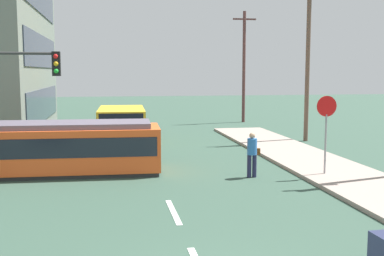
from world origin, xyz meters
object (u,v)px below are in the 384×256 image
Objects in this scene: traffic_light_mast at (15,89)px; utility_pole_mid at (308,59)px; city_bus at (122,122)px; streetcar_tram at (67,147)px; pedestrian_crossing at (252,152)px; utility_pole_far at (244,65)px; stop_sign at (326,118)px.

utility_pole_mid is (14.13, 8.05, 1.29)m from traffic_light_mast.
traffic_light_mast is (-3.87, -9.73, 2.25)m from city_bus.
streetcar_tram is 7.06m from pedestrian_crossing.
streetcar_tram is at bearing -105.65° from city_bus.
pedestrian_crossing is 0.20× the size of utility_pole_far.
traffic_light_mast is at bearing 175.36° from stop_sign.
utility_pole_mid is at bearing 27.49° from streetcar_tram.
traffic_light_mast is (-8.35, 0.45, 2.37)m from pedestrian_crossing.
streetcar_tram is 2.48× the size of stop_sign.
utility_pole_mid is at bearing -9.28° from city_bus.
pedestrian_crossing is 20.01m from utility_pole_far.
utility_pole_mid is at bearing 70.81° from stop_sign.
utility_pole_mid is 1.04× the size of utility_pole_far.
traffic_light_mast is at bearing -126.03° from utility_pole_far.
streetcar_tram reaches higher than pedestrian_crossing.
stop_sign is (2.67, -0.44, 1.25)m from pedestrian_crossing.
pedestrian_crossing is (6.78, -1.97, -0.08)m from streetcar_tram.
pedestrian_crossing is at bearing -105.18° from utility_pole_far.
city_bus is 10.98m from utility_pole_mid.
pedestrian_crossing is 0.19× the size of utility_pole_mid.
city_bus is (2.30, 8.21, 0.04)m from streetcar_tram.
utility_pole_mid is (5.78, 8.51, 3.66)m from pedestrian_crossing.
traffic_light_mast reaches higher than stop_sign.
stop_sign is at bearing -14.32° from streetcar_tram.
utility_pole_far reaches higher than city_bus.
city_bus is 0.62× the size of utility_pole_far.
pedestrian_crossing is at bearing -3.11° from traffic_light_mast.
city_bus is 0.59× the size of utility_pole_mid.
city_bus is 1.81× the size of stop_sign.
traffic_light_mast is at bearing -111.68° from city_bus.
city_bus is at bearing 170.72° from utility_pole_mid.
utility_pole_far is (2.49, 19.46, 2.23)m from stop_sign.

